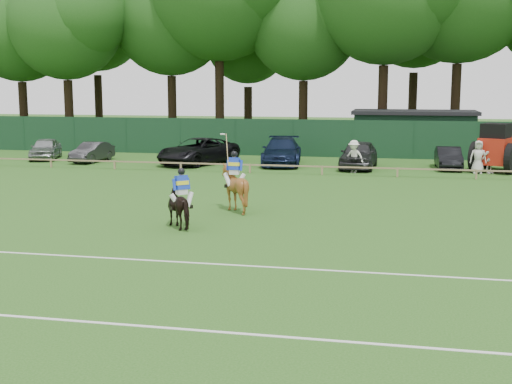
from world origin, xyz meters
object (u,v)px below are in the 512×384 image
(spectator_right, at_px, (478,157))
(utility_shed, at_px, (414,132))
(sedan_silver, at_px, (46,149))
(horse_dark, at_px, (182,207))
(sedan_navy, at_px, (282,151))
(estate_black, at_px, (448,158))
(tractor, at_px, (497,149))
(horse_chestnut, at_px, (234,188))
(spectator_mid, at_px, (490,159))
(suv_black, at_px, (198,151))
(sedan_grey, at_px, (92,152))
(hatch_grey, at_px, (359,154))
(spectator_left, at_px, (354,156))

(spectator_right, xyz_separation_m, utility_shed, (-3.29, 9.73, 0.63))
(sedan_silver, bearing_deg, horse_dark, -68.43)
(sedan_navy, relative_size, estate_black, 1.44)
(tractor, bearing_deg, sedan_silver, -158.11)
(horse_chestnut, distance_m, utility_shed, 24.33)
(utility_shed, xyz_separation_m, tractor, (4.37, -8.66, -0.25))
(sedan_navy, bearing_deg, spectator_mid, -15.01)
(suv_black, bearing_deg, sedan_grey, -155.61)
(sedan_silver, relative_size, hatch_grey, 0.85)
(horse_dark, height_order, spectator_left, spectator_left)
(sedan_navy, bearing_deg, spectator_left, -38.92)
(hatch_grey, relative_size, tractor, 1.25)
(sedan_grey, distance_m, suv_black, 6.92)
(tractor, bearing_deg, spectator_left, -142.07)
(horse_chestnut, relative_size, sedan_silver, 0.45)
(horse_chestnut, relative_size, tractor, 0.48)
(horse_dark, distance_m, utility_shed, 27.80)
(estate_black, relative_size, spectator_left, 2.14)
(sedan_navy, relative_size, tractor, 1.46)
(horse_dark, distance_m, estate_black, 21.19)
(sedan_grey, relative_size, spectator_right, 2.05)
(suv_black, xyz_separation_m, hatch_grey, (9.74, -0.07, 0.02))
(sedan_grey, bearing_deg, hatch_grey, 4.38)
(horse_chestnut, xyz_separation_m, estate_black, (9.00, 15.34, -0.28))
(sedan_silver, height_order, suv_black, suv_black)
(suv_black, height_order, utility_shed, utility_shed)
(spectator_right, bearing_deg, horse_chestnut, -128.46)
(hatch_grey, bearing_deg, spectator_right, -5.88)
(horse_chestnut, bearing_deg, sedan_navy, -84.72)
(horse_dark, relative_size, utility_shed, 0.21)
(hatch_grey, height_order, spectator_mid, spectator_mid)
(hatch_grey, distance_m, spectator_right, 6.62)
(hatch_grey, bearing_deg, horse_dark, -102.41)
(spectator_mid, height_order, spectator_right, spectator_right)
(horse_dark, bearing_deg, sedan_silver, -93.50)
(utility_shed, bearing_deg, sedan_navy, -135.34)
(horse_chestnut, height_order, spectator_right, same)
(suv_black, bearing_deg, horse_dark, -52.04)
(hatch_grey, height_order, spectator_left, spectator_left)
(spectator_right, relative_size, utility_shed, 0.22)
(tractor, bearing_deg, horse_chestnut, -105.13)
(suv_black, bearing_deg, spectator_mid, 19.76)
(sedan_grey, bearing_deg, spectator_mid, 2.14)
(estate_black, bearing_deg, sedan_navy, 177.87)
(horse_chestnut, bearing_deg, horse_dark, 74.64)
(horse_chestnut, height_order, spectator_mid, horse_chestnut)
(hatch_grey, bearing_deg, sedan_navy, 172.71)
(spectator_mid, xyz_separation_m, utility_shed, (-3.92, 9.59, 0.72))
(horse_chestnut, bearing_deg, suv_black, -65.86)
(sedan_navy, distance_m, tractor, 12.34)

